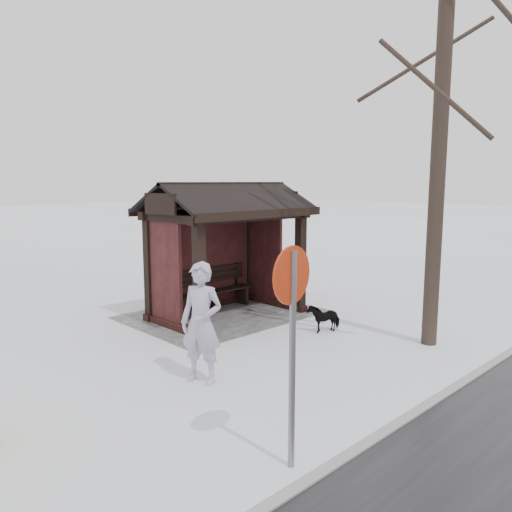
{
  "coord_description": "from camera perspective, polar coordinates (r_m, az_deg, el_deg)",
  "views": [
    {
      "loc": [
        7.34,
        8.57,
        3.11
      ],
      "look_at": [
        -0.13,
        0.8,
        1.49
      ],
      "focal_mm": 35.0,
      "sensor_mm": 36.0,
      "label": 1
    }
  ],
  "objects": [
    {
      "name": "ground",
      "position": [
        11.7,
        -3.22,
        -6.86
      ],
      "size": [
        120.0,
        120.0,
        0.0
      ],
      "primitive_type": "plane",
      "color": "white",
      "rests_on": "ground"
    },
    {
      "name": "kerb",
      "position": [
        8.54,
        22.37,
        -13.4
      ],
      "size": [
        120.0,
        0.15,
        0.06
      ],
      "primitive_type": "cube",
      "color": "gray",
      "rests_on": "ground"
    },
    {
      "name": "trampled_patch",
      "position": [
        11.85,
        -3.85,
        -6.64
      ],
      "size": [
        4.2,
        3.2,
        0.02
      ],
      "primitive_type": "cube",
      "color": "#939298",
      "rests_on": "ground"
    },
    {
      "name": "bus_shelter",
      "position": [
        11.44,
        -3.82,
        3.8
      ],
      "size": [
        3.6,
        2.4,
        3.09
      ],
      "color": "#381814",
      "rests_on": "ground"
    },
    {
      "name": "tree_near",
      "position": [
        10.32,
        20.96,
        25.19
      ],
      "size": [
        3.42,
        3.42,
        9.03
      ],
      "color": "black",
      "rests_on": "ground"
    },
    {
      "name": "pedestrian",
      "position": [
        7.79,
        -6.26,
        -7.62
      ],
      "size": [
        0.69,
        0.81,
        1.89
      ],
      "primitive_type": "imported",
      "rotation": [
        0.0,
        0.0,
        1.97
      ],
      "color": "#ADA5C1",
      "rests_on": "ground"
    },
    {
      "name": "dog",
      "position": [
        10.59,
        7.76,
        -6.98
      ],
      "size": [
        0.74,
        0.51,
        0.58
      ],
      "primitive_type": "imported",
      "rotation": [
        0.0,
        0.0,
        1.26
      ],
      "color": "black",
      "rests_on": "ground"
    },
    {
      "name": "road_sign",
      "position": [
        5.29,
        4.09,
        -6.28
      ],
      "size": [
        0.63,
        0.12,
        2.45
      ],
      "rotation": [
        0.0,
        0.0,
        0.11
      ],
      "color": "slate",
      "rests_on": "ground"
    }
  ]
}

